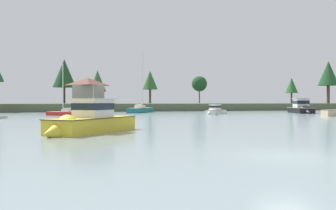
{
  "coord_description": "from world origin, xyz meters",
  "views": [
    {
      "loc": [
        -8.95,
        -13.69,
        2.4
      ],
      "look_at": [
        5.39,
        40.62,
        1.85
      ],
      "focal_mm": 38.23,
      "sensor_mm": 36.0,
      "label": 1
    }
  ],
  "objects": [
    {
      "name": "ground_plane",
      "position": [
        0.0,
        0.0,
        0.0
      ],
      "size": [
        400.9,
        400.9,
        0.0
      ],
      "primitive_type": "plane",
      "color": "gray"
    },
    {
      "name": "far_shore_bank",
      "position": [
        0.0,
        92.2,
        0.93
      ],
      "size": [
        180.4,
        43.35,
        1.86
      ],
      "primitive_type": "cube",
      "color": "#4C563D",
      "rests_on": "ground"
    },
    {
      "name": "cruiser_black",
      "position": [
        36.68,
        50.55,
        0.74
      ],
      "size": [
        6.05,
        10.75,
        5.91
      ],
      "color": "black",
      "rests_on": "ground"
    },
    {
      "name": "cruiser_yellow",
      "position": [
        -8.03,
        14.09,
        0.56
      ],
      "size": [
        8.11,
        9.05,
        4.69
      ],
      "color": "gold",
      "rests_on": "ground"
    },
    {
      "name": "cruiser_white",
      "position": [
        17.05,
        49.97,
        0.43
      ],
      "size": [
        6.0,
        5.71,
        3.41
      ],
      "color": "white",
      "rests_on": "ground"
    },
    {
      "name": "sailboat_red",
      "position": [
        -10.3,
        49.58,
        0.21
      ],
      "size": [
        6.62,
        6.19,
        9.34
      ],
      "color": "#B2231E",
      "rests_on": "ground"
    },
    {
      "name": "sailboat_teal",
      "position": [
        5.08,
        62.5,
        0.3
      ],
      "size": [
        7.38,
        9.8,
        14.6
      ],
      "color": "#196B70",
      "rests_on": "ground"
    },
    {
      "name": "mooring_buoy_white",
      "position": [
        -10.76,
        58.35,
        0.06
      ],
      "size": [
        0.33,
        0.33,
        0.38
      ],
      "color": "white",
      "rests_on": "ground"
    },
    {
      "name": "mooring_buoy_red",
      "position": [
        -8.58,
        37.89,
        0.09
      ],
      "size": [
        0.5,
        0.5,
        0.55
      ],
      "color": "red",
      "rests_on": "ground"
    },
    {
      "name": "mooring_buoy_orange",
      "position": [
        0.68,
        54.02,
        0.07
      ],
      "size": [
        0.38,
        0.38,
        0.43
      ],
      "color": "orange",
      "rests_on": "ground"
    },
    {
      "name": "mooring_buoy_green",
      "position": [
        15.23,
        44.73,
        0.07
      ],
      "size": [
        0.4,
        0.4,
        0.45
      ],
      "color": "#1E8C47",
      "rests_on": "ground"
    },
    {
      "name": "shore_tree_center_right",
      "position": [
        12.44,
        87.68,
        8.54
      ],
      "size": [
        4.42,
        4.42,
        9.47
      ],
      "color": "brown",
      "rests_on": "far_shore_bank"
    },
    {
      "name": "shore_tree_right_mid",
      "position": [
        -11.54,
        92.5,
        10.44
      ],
      "size": [
        6.52,
        6.52,
        12.61
      ],
      "color": "brown",
      "rests_on": "far_shore_bank"
    },
    {
      "name": "shore_tree_far_left",
      "position": [
        29.25,
        92.31,
        7.95
      ],
      "size": [
        4.82,
        4.82,
        8.53
      ],
      "color": "brown",
      "rests_on": "far_shore_bank"
    },
    {
      "name": "shore_tree_inland_a",
      "position": [
        -2.25,
        92.16,
        8.37
      ],
      "size": [
        5.03,
        5.03,
        9.62
      ],
      "color": "brown",
      "rests_on": "far_shore_bank"
    },
    {
      "name": "shore_tree_center_left",
      "position": [
        56.75,
        84.14,
        7.38
      ],
      "size": [
        3.88,
        3.88,
        7.96
      ],
      "color": "brown",
      "rests_on": "far_shore_bank"
    },
    {
      "name": "shore_tree_left_mid",
      "position": [
        63.76,
        76.18,
        10.64
      ],
      "size": [
        5.88,
        5.88,
        12.49
      ],
      "color": "brown",
      "rests_on": "far_shore_bank"
    },
    {
      "name": "cottage_hillside",
      "position": [
        -5.35,
        83.87,
        5.4
      ],
      "size": [
        8.65,
        10.57,
        6.87
      ],
      "color": "#9E998E",
      "rests_on": "far_shore_bank"
    }
  ]
}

